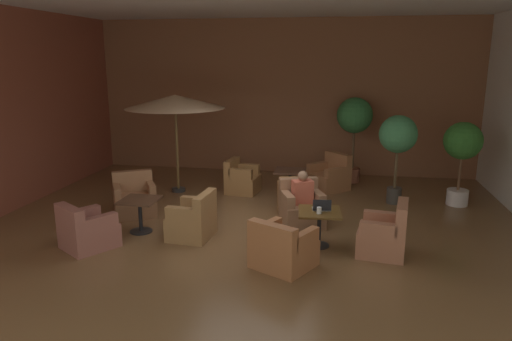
# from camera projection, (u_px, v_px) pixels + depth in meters

# --- Properties ---
(ground_plane) EXTENTS (10.43, 9.66, 0.02)m
(ground_plane) POSITION_uv_depth(u_px,v_px,m) (251.00, 231.00, 8.81)
(ground_plane) COLOR brown
(wall_back_brick) EXTENTS (10.43, 0.08, 4.16)m
(wall_back_brick) POSITION_uv_depth(u_px,v_px,m) (284.00, 97.00, 12.90)
(wall_back_brick) COLOR brown
(wall_back_brick) RESTS_ON ground_plane
(cafe_table_front_left) EXTENTS (0.77, 0.77, 0.63)m
(cafe_table_front_left) POSITION_uv_depth(u_px,v_px,m) (319.00, 219.00, 7.99)
(cafe_table_front_left) COLOR black
(cafe_table_front_left) RESTS_ON ground_plane
(armchair_front_left_north) EXTENTS (0.85, 0.84, 0.90)m
(armchair_front_left_north) POSITION_uv_depth(u_px,v_px,m) (385.00, 235.00, 7.69)
(armchair_front_left_north) COLOR #A36247
(armchair_front_left_north) RESTS_ON ground_plane
(armchair_front_left_east) EXTENTS (0.96, 0.95, 0.87)m
(armchair_front_left_east) POSITION_uv_depth(u_px,v_px,m) (301.00, 208.00, 9.05)
(armchair_front_left_east) COLOR #8F6245
(armchair_front_left_east) RESTS_ON ground_plane
(armchair_front_left_south) EXTENTS (1.09, 1.08, 0.77)m
(armchair_front_left_south) POSITION_uv_depth(u_px,v_px,m) (282.00, 249.00, 7.22)
(armchair_front_left_south) COLOR #A05F38
(armchair_front_left_south) RESTS_ON ground_plane
(cafe_table_front_right) EXTENTS (0.70, 0.70, 0.63)m
(cafe_table_front_right) POSITION_uv_depth(u_px,v_px,m) (290.00, 177.00, 10.86)
(cafe_table_front_right) COLOR black
(cafe_table_front_right) RESTS_ON ground_plane
(armchair_front_right_north) EXTENTS (0.79, 0.80, 0.79)m
(armchair_front_right_north) POSITION_uv_depth(u_px,v_px,m) (242.00, 180.00, 11.24)
(armchair_front_right_north) COLOR #9A683A
(armchair_front_right_north) RESTS_ON ground_plane
(armchair_front_right_east) EXTENTS (0.84, 0.85, 0.82)m
(armchair_front_right_east) POSITION_uv_depth(u_px,v_px,m) (295.00, 199.00, 9.75)
(armchair_front_right_east) COLOR #9D683A
(armchair_front_right_east) RESTS_ON ground_plane
(armchair_front_right_south) EXTENTS (1.13, 1.13, 0.87)m
(armchair_front_right_south) POSITION_uv_depth(u_px,v_px,m) (330.00, 177.00, 11.52)
(armchair_front_right_south) COLOR #A1643E
(armchair_front_right_south) RESTS_ON ground_plane
(cafe_table_mid_center) EXTENTS (0.66, 0.66, 0.63)m
(cafe_table_mid_center) POSITION_uv_depth(u_px,v_px,m) (140.00, 208.00, 8.65)
(cafe_table_mid_center) COLOR black
(cafe_table_mid_center) RESTS_ON ground_plane
(armchair_mid_center_north) EXTENTS (0.77, 0.84, 0.84)m
(armchair_mid_center_north) POSITION_uv_depth(u_px,v_px,m) (193.00, 221.00, 8.42)
(armchair_mid_center_north) COLOR #986A3F
(armchair_mid_center_north) RESTS_ON ground_plane
(armchair_mid_center_east) EXTENTS (1.06, 1.03, 0.87)m
(armchair_mid_center_east) POSITION_uv_depth(u_px,v_px,m) (135.00, 200.00, 9.64)
(armchair_mid_center_east) COLOR #905D3D
(armchair_mid_center_east) RESTS_ON ground_plane
(armchair_mid_center_south) EXTENTS (1.05, 1.07, 0.79)m
(armchair_mid_center_south) POSITION_uv_depth(u_px,v_px,m) (87.00, 231.00, 7.95)
(armchair_mid_center_south) COLOR #96574C
(armchair_mid_center_south) RESTS_ON ground_plane
(patio_umbrella_tall_red) EXTENTS (2.31, 2.31, 2.31)m
(patio_umbrella_tall_red) POSITION_uv_depth(u_px,v_px,m) (175.00, 102.00, 10.89)
(patio_umbrella_tall_red) COLOR #2D2D2D
(patio_umbrella_tall_red) RESTS_ON ground_plane
(potted_tree_left_corner) EXTENTS (0.81, 0.81, 1.95)m
(potted_tree_left_corner) POSITION_uv_depth(u_px,v_px,m) (398.00, 138.00, 10.14)
(potted_tree_left_corner) COLOR #3F3933
(potted_tree_left_corner) RESTS_ON ground_plane
(potted_tree_mid_left) EXTENTS (0.90, 0.90, 2.18)m
(potted_tree_mid_left) POSITION_uv_depth(u_px,v_px,m) (355.00, 120.00, 11.88)
(potted_tree_mid_left) COLOR #A65F45
(potted_tree_mid_left) RESTS_ON ground_plane
(potted_tree_mid_right) EXTENTS (0.80, 0.80, 1.82)m
(potted_tree_mid_right) POSITION_uv_depth(u_px,v_px,m) (462.00, 148.00, 10.06)
(potted_tree_mid_right) COLOR silver
(potted_tree_mid_right) RESTS_ON ground_plane
(patron_blue_shirt) EXTENTS (0.44, 0.37, 0.64)m
(patron_blue_shirt) POSITION_uv_depth(u_px,v_px,m) (302.00, 190.00, 8.93)
(patron_blue_shirt) COLOR #BB543E
(patron_blue_shirt) RESTS_ON ground_plane
(iced_drink_cup) EXTENTS (0.08, 0.08, 0.11)m
(iced_drink_cup) POSITION_uv_depth(u_px,v_px,m) (319.00, 210.00, 7.81)
(iced_drink_cup) COLOR white
(iced_drink_cup) RESTS_ON cafe_table_front_left
(open_laptop) EXTENTS (0.34, 0.26, 0.20)m
(open_laptop) POSITION_uv_depth(u_px,v_px,m) (322.00, 207.00, 7.99)
(open_laptop) COLOR #9EA0A5
(open_laptop) RESTS_ON cafe_table_front_left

